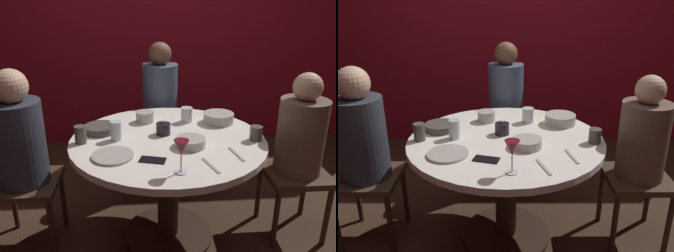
{
  "view_description": "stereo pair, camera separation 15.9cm",
  "coord_description": "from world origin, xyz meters",
  "views": [
    {
      "loc": [
        -0.16,
        -1.97,
        1.58
      ],
      "look_at": [
        0.0,
        0.0,
        0.81
      ],
      "focal_mm": 37.23,
      "sensor_mm": 36.0,
      "label": 1
    },
    {
      "loc": [
        0.0,
        -1.98,
        1.58
      ],
      "look_at": [
        0.0,
        0.0,
        0.81
      ],
      "focal_mm": 37.23,
      "sensor_mm": 36.0,
      "label": 2
    }
  ],
  "objects": [
    {
      "name": "bowl_sauce_side",
      "position": [
        0.37,
        0.25,
        0.77
      ],
      "size": [
        0.21,
        0.21,
        0.07
      ],
      "primitive_type": "cylinder",
      "color": "#B2ADA3",
      "rests_on": "dining_table"
    },
    {
      "name": "cup_by_left_diner",
      "position": [
        0.15,
        0.28,
        0.78
      ],
      "size": [
        0.08,
        0.08,
        0.1
      ],
      "primitive_type": "cylinder",
      "color": "silver",
      "rests_on": "dining_table"
    },
    {
      "name": "dining_table",
      "position": [
        0.0,
        0.0,
        0.56
      ],
      "size": [
        1.2,
        1.2,
        0.73
      ],
      "color": "silver",
      "rests_on": "ground"
    },
    {
      "name": "bowl_salad_center",
      "position": [
        -0.42,
        0.14,
        0.76
      ],
      "size": [
        0.21,
        0.21,
        0.05
      ],
      "primitive_type": "cylinder",
      "color": "#4C4742",
      "rests_on": "dining_table"
    },
    {
      "name": "wine_glass",
      "position": [
        0.03,
        -0.44,
        0.86
      ],
      "size": [
        0.08,
        0.08,
        0.18
      ],
      "color": "silver",
      "rests_on": "dining_table"
    },
    {
      "name": "knife_near_plate",
      "position": [
        0.19,
        -0.39,
        0.74
      ],
      "size": [
        0.07,
        0.18,
        0.01
      ],
      "primitive_type": "cube",
      "rotation": [
        0.0,
        0.0,
        0.31
      ],
      "color": "#B7B7BC",
      "rests_on": "dining_table"
    },
    {
      "name": "seated_diner_back",
      "position": [
        0.0,
        0.83,
        0.74
      ],
      "size": [
        0.4,
        0.4,
        1.21
      ],
      "rotation": [
        0.0,
        0.0,
        4.71
      ],
      "color": "#3F2D1E",
      "rests_on": "ground"
    },
    {
      "name": "cup_center_front",
      "position": [
        -0.52,
        -0.03,
        0.79
      ],
      "size": [
        0.07,
        0.07,
        0.11
      ],
      "primitive_type": "cylinder",
      "color": "#4C4742",
      "rests_on": "dining_table"
    },
    {
      "name": "fork_near_plate",
      "position": [
        0.36,
        -0.26,
        0.74
      ],
      "size": [
        0.05,
        0.18,
        0.01
      ],
      "primitive_type": "cube",
      "rotation": [
        0.0,
        0.0,
        0.21
      ],
      "color": "#B7B7BC",
      "rests_on": "dining_table"
    },
    {
      "name": "back_wall",
      "position": [
        0.0,
        1.73,
        1.3
      ],
      "size": [
        6.0,
        0.1,
        2.6
      ],
      "primitive_type": "cube",
      "color": "maroon",
      "rests_on": "ground"
    },
    {
      "name": "bowl_serving_large",
      "position": [
        0.12,
        -0.13,
        0.76
      ],
      "size": [
        0.18,
        0.18,
        0.05
      ],
      "primitive_type": "cylinder",
      "color": "#B2ADA3",
      "rests_on": "dining_table"
    },
    {
      "name": "candle_holder",
      "position": [
        -0.03,
        0.06,
        0.77
      ],
      "size": [
        0.09,
        0.09,
        0.1
      ],
      "color": "black",
      "rests_on": "dining_table"
    },
    {
      "name": "cup_near_candle",
      "position": [
        0.53,
        -0.07,
        0.78
      ],
      "size": [
        0.07,
        0.07,
        0.09
      ],
      "primitive_type": "cylinder",
      "color": "#4C4742",
      "rests_on": "dining_table"
    },
    {
      "name": "seated_diner_right",
      "position": [
        0.85,
        0.0,
        0.7
      ],
      "size": [
        0.4,
        0.4,
        1.13
      ],
      "rotation": [
        0.0,
        0.0,
        3.14
      ],
      "color": "#3F2D1E",
      "rests_on": "ground"
    },
    {
      "name": "seated_diner_left",
      "position": [
        -0.89,
        0.0,
        0.73
      ],
      "size": [
        0.4,
        0.4,
        1.18
      ],
      "rotation": [
        0.0,
        0.0,
        6.28
      ],
      "color": "#3F2D1E",
      "rests_on": "ground"
    },
    {
      "name": "cell_phone",
      "position": [
        -0.11,
        -0.3,
        0.74
      ],
      "size": [
        0.15,
        0.1,
        0.01
      ],
      "primitive_type": "cube",
      "rotation": [
        0.0,
        0.0,
        4.44
      ],
      "color": "black",
      "rests_on": "dining_table"
    },
    {
      "name": "ground_plane",
      "position": [
        0.0,
        0.0,
        0.0
      ],
      "size": [
        8.0,
        8.0,
        0.0
      ],
      "primitive_type": "plane",
      "color": "#382619"
    },
    {
      "name": "cup_by_right_diner",
      "position": [
        -0.32,
        -0.0,
        0.79
      ],
      "size": [
        0.07,
        0.07,
        0.12
      ],
      "primitive_type": "cylinder",
      "color": "silver",
      "rests_on": "dining_table"
    },
    {
      "name": "bowl_small_white",
      "position": [
        -0.14,
        0.3,
        0.77
      ],
      "size": [
        0.12,
        0.12,
        0.07
      ],
      "primitive_type": "cylinder",
      "color": "#B2ADA3",
      "rests_on": "dining_table"
    },
    {
      "name": "dinner_plate",
      "position": [
        -0.32,
        -0.24,
        0.74
      ],
      "size": [
        0.23,
        0.23,
        0.01
      ],
      "primitive_type": "cylinder",
      "color": "#B2ADA3",
      "rests_on": "dining_table"
    }
  ]
}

